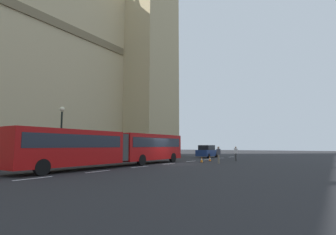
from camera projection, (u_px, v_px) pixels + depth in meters
ground_plane at (168, 164)px, 25.41m from camera, size 160.00×160.00×0.00m
lane_centre_marking at (181, 162)px, 27.59m from camera, size 34.40×0.16×0.01m
articulated_bus at (116, 146)px, 22.35m from camera, size 18.11×2.54×2.90m
sedan_lead at (207, 151)px, 38.77m from camera, size 4.40×1.86×1.85m
traffic_cone_west at (202, 160)px, 27.55m from camera, size 0.36×0.36×0.58m
traffic_cone_middle at (210, 159)px, 29.69m from camera, size 0.36×0.36×0.58m
street_lamp at (61, 131)px, 23.05m from camera, size 0.44×0.44×5.27m
pedestrian_near_cones at (219, 154)px, 26.20m from camera, size 0.36×0.46×1.69m
pedestrian_by_kerb at (236, 153)px, 30.30m from camera, size 0.36×0.46×1.69m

